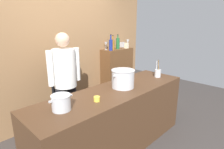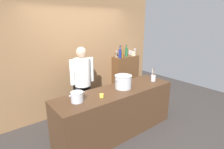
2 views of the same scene
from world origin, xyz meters
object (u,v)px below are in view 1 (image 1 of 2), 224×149
stockpot_large (123,79)px  stockpot_small (61,102)px  chef (65,78)px  spice_tin_cream (126,46)px  wine_bottle_cobalt (111,45)px  spice_tin_silver (122,45)px  wine_bottle_amber (113,45)px  wine_glass_tall (128,42)px  utensil_crock (158,73)px  butter_jar (97,99)px  wine_bottle_green (118,43)px  wine_glass_wide (106,44)px

stockpot_large → stockpot_small: size_ratio=1.44×
stockpot_small → stockpot_large: bearing=0.5°
chef → spice_tin_cream: bearing=-166.3°
wine_bottle_cobalt → spice_tin_silver: (0.58, 0.19, -0.06)m
chef → spice_tin_cream: size_ratio=13.84×
wine_bottle_amber → wine_glass_tall: size_ratio=1.61×
stockpot_small → utensil_crock: bearing=-2.3°
butter_jar → wine_bottle_green: 2.17m
wine_bottle_amber → wine_glass_tall: (0.46, -0.03, 0.03)m
utensil_crock → wine_bottle_green: size_ratio=0.95×
utensil_crock → spice_tin_silver: size_ratio=2.55×
utensil_crock → spice_tin_cream: 1.32m
utensil_crock → chef: bearing=145.8°
spice_tin_silver → spice_tin_cream: spice_tin_cream is taller
stockpot_small → butter_jar: (0.41, -0.10, -0.06)m
chef → spice_tin_silver: (1.89, 0.50, 0.32)m
spice_tin_cream → spice_tin_silver: bearing=67.1°
stockpot_small → wine_glass_tall: size_ratio=1.44×
butter_jar → wine_bottle_cobalt: 1.91m
wine_glass_wide → spice_tin_cream: (0.49, -0.16, -0.06)m
wine_bottle_amber → spice_tin_cream: 0.38m
utensil_crock → wine_glass_tall: wine_glass_tall is taller
chef → wine_bottle_green: (1.60, 0.37, 0.39)m
utensil_crock → wine_glass_tall: bearing=62.1°
butter_jar → wine_glass_tall: wine_glass_tall is taller
butter_jar → wine_bottle_amber: bearing=38.9°
chef → stockpot_large: chef is taller
wine_bottle_amber → wine_glass_wide: wine_bottle_amber is taller
wine_bottle_green → wine_bottle_cobalt: size_ratio=0.95×
utensil_crock → wine_bottle_cobalt: 1.23m
spice_tin_cream → utensil_crock: bearing=-115.0°
wine_bottle_cobalt → spice_tin_silver: bearing=18.3°
chef → wine_bottle_amber: 1.53m
stockpot_large → butter_jar: stockpot_large is taller
wine_bottle_green → wine_glass_wide: size_ratio=1.89×
chef → wine_glass_tall: 1.97m
stockpot_large → butter_jar: size_ratio=5.32×
stockpot_large → wine_bottle_amber: size_ratio=1.29×
stockpot_large → spice_tin_silver: 1.93m
spice_tin_silver → utensil_crock: bearing=-114.7°
stockpot_large → stockpot_small: stockpot_large is taller
wine_glass_wide → wine_bottle_amber: bearing=-34.9°
spice_tin_cream → wine_glass_wide: bearing=162.2°
chef → stockpot_large: (0.46, -0.78, 0.06)m
utensil_crock → wine_glass_wide: bearing=87.8°
wine_bottle_cobalt → butter_jar: bearing=-140.3°
spice_tin_silver → spice_tin_cream: bearing=-112.9°
utensil_crock → spice_tin_silver: spice_tin_silver is taller
wine_bottle_cobalt → spice_tin_cream: size_ratio=2.76×
chef → spice_tin_silver: size_ratio=14.11×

